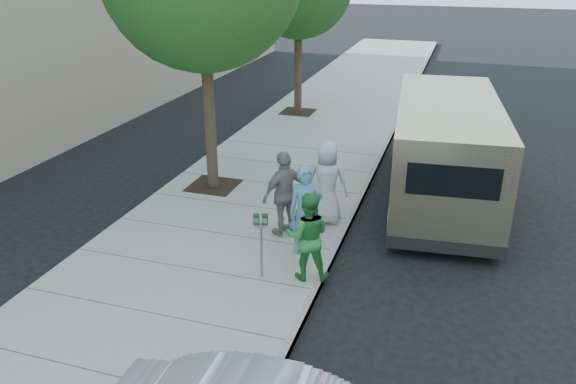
# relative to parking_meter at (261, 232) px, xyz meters

# --- Properties ---
(ground) EXTENTS (120.00, 120.00, 0.00)m
(ground) POSITION_rel_parking_meter_xyz_m (-0.40, 1.36, -1.07)
(ground) COLOR black
(ground) RESTS_ON ground
(sidewalk) EXTENTS (5.00, 60.00, 0.15)m
(sidewalk) POSITION_rel_parking_meter_xyz_m (-1.40, 1.36, -1.00)
(sidewalk) COLOR gray
(sidewalk) RESTS_ON ground
(curb_face) EXTENTS (0.12, 60.00, 0.16)m
(curb_face) POSITION_rel_parking_meter_xyz_m (1.04, 1.36, -1.00)
(curb_face) COLOR gray
(curb_face) RESTS_ON ground
(parking_meter) EXTENTS (0.28, 0.16, 1.27)m
(parking_meter) POSITION_rel_parking_meter_xyz_m (0.00, 0.00, 0.00)
(parking_meter) COLOR gray
(parking_meter) RESTS_ON sidewalk
(van) EXTENTS (2.83, 6.94, 2.51)m
(van) POSITION_rel_parking_meter_xyz_m (2.89, 4.93, 0.26)
(van) COLOR #C0AF8A
(van) RESTS_ON ground
(person_officer) EXTENTS (0.78, 0.66, 1.82)m
(person_officer) POSITION_rel_parking_meter_xyz_m (0.52, 1.12, -0.01)
(person_officer) COLOR teal
(person_officer) RESTS_ON sidewalk
(person_green_shirt) EXTENTS (0.95, 0.82, 1.68)m
(person_green_shirt) POSITION_rel_parking_meter_xyz_m (0.80, 0.25, -0.08)
(person_green_shirt) COLOR #2A8036
(person_green_shirt) RESTS_ON sidewalk
(person_gray_shirt) EXTENTS (0.93, 0.61, 1.88)m
(person_gray_shirt) POSITION_rel_parking_meter_xyz_m (0.57, 2.62, 0.02)
(person_gray_shirt) COLOR #B3B3B6
(person_gray_shirt) RESTS_ON sidewalk
(person_striped_polo) EXTENTS (1.00, 1.15, 1.85)m
(person_striped_polo) POSITION_rel_parking_meter_xyz_m (-0.12, 1.76, 0.00)
(person_striped_polo) COLOR gray
(person_striped_polo) RESTS_ON sidewalk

